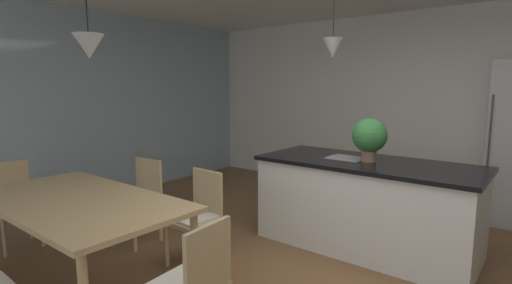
% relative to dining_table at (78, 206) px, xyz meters
% --- Properties ---
extents(wall_back_kitchen, '(10.00, 0.12, 2.70)m').
position_rel_dining_table_xyz_m(wall_back_kitchen, '(1.74, 4.39, 0.66)').
color(wall_back_kitchen, white).
rests_on(wall_back_kitchen, ground_plane).
extents(window_wall_left_glazing, '(0.06, 8.40, 2.70)m').
position_rel_dining_table_xyz_m(window_wall_left_glazing, '(-2.32, 1.13, 0.66)').
color(window_wall_left_glazing, '#9EB7C6').
rests_on(window_wall_left_glazing, ground_plane).
extents(dining_table, '(1.94, 1.02, 0.75)m').
position_rel_dining_table_xyz_m(dining_table, '(0.00, 0.00, 0.00)').
color(dining_table, tan).
rests_on(dining_table, ground_plane).
extents(chair_window_end, '(0.42, 0.42, 0.87)m').
position_rel_dining_table_xyz_m(chair_window_end, '(-1.34, 0.00, -0.22)').
color(chair_window_end, tan).
rests_on(chair_window_end, ground_plane).
extents(chair_far_right, '(0.42, 0.42, 0.87)m').
position_rel_dining_table_xyz_m(chair_far_right, '(0.44, 0.88, -0.22)').
color(chair_far_right, tan).
rests_on(chair_far_right, ground_plane).
extents(chair_kitchen_end, '(0.43, 0.43, 0.87)m').
position_rel_dining_table_xyz_m(chair_kitchen_end, '(1.34, 0.00, -0.22)').
color(chair_kitchen_end, tan).
rests_on(chair_kitchen_end, ground_plane).
extents(chair_far_left, '(0.43, 0.43, 0.87)m').
position_rel_dining_table_xyz_m(chair_far_left, '(-0.44, 0.88, -0.22)').
color(chair_far_left, tan).
rests_on(chair_far_left, ground_plane).
extents(kitchen_island, '(2.15, 0.95, 0.91)m').
position_rel_dining_table_xyz_m(kitchen_island, '(1.50, 2.21, -0.23)').
color(kitchen_island, white).
rests_on(kitchen_island, ground_plane).
extents(pendant_over_table, '(0.23, 0.23, 0.86)m').
position_rel_dining_table_xyz_m(pendant_over_table, '(0.20, 0.07, 1.25)').
color(pendant_over_table, black).
extents(pendant_over_island_main, '(0.20, 0.20, 0.77)m').
position_rel_dining_table_xyz_m(pendant_over_island_main, '(1.08, 2.21, 1.34)').
color(pendant_over_island_main, black).
extents(potted_plant_on_island, '(0.34, 0.34, 0.43)m').
position_rel_dining_table_xyz_m(potted_plant_on_island, '(1.51, 2.21, 0.46)').
color(potted_plant_on_island, '#8C664C').
rests_on(potted_plant_on_island, kitchen_island).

